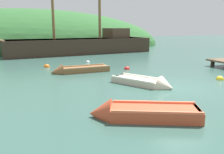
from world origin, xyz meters
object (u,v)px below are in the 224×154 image
(rowboat_far, at_px, (138,114))
(sailing_ship, at_px, (82,48))
(buoy_yellow, at_px, (220,80))
(buoy_red, at_px, (127,69))
(rowboat_outer_left, at_px, (77,71))
(buoy_orange, at_px, (47,67))
(rowboat_portside, at_px, (147,84))
(buoy_white, at_px, (88,62))

(rowboat_far, bearing_deg, sailing_ship, -73.98)
(buoy_yellow, xyz_separation_m, buoy_red, (-3.50, 4.75, 0.00))
(buoy_yellow, bearing_deg, buoy_red, 126.41)
(sailing_ship, height_order, buoy_yellow, sailing_ship)
(sailing_ship, height_order, rowboat_outer_left, sailing_ship)
(rowboat_outer_left, distance_m, buoy_red, 3.47)
(buoy_orange, bearing_deg, rowboat_portside, -60.64)
(buoy_yellow, distance_m, buoy_red, 5.90)
(rowboat_far, height_order, buoy_white, rowboat_far)
(rowboat_outer_left, height_order, buoy_orange, rowboat_outer_left)
(buoy_white, relative_size, buoy_orange, 0.78)
(rowboat_outer_left, height_order, buoy_white, rowboat_outer_left)
(rowboat_portside, relative_size, buoy_white, 9.78)
(rowboat_portside, distance_m, buoy_white, 8.68)
(rowboat_portside, relative_size, buoy_orange, 7.64)
(buoy_red, xyz_separation_m, buoy_white, (-1.75, 4.01, 0.00))
(rowboat_outer_left, xyz_separation_m, buoy_orange, (-1.62, 2.76, -0.10))
(rowboat_far, xyz_separation_m, buoy_orange, (-1.88, 11.15, -0.12))
(rowboat_far, xyz_separation_m, buoy_yellow, (6.71, 3.63, -0.12))
(buoy_red, relative_size, buoy_white, 1.21)
(rowboat_outer_left, relative_size, buoy_white, 11.23)
(rowboat_portside, bearing_deg, rowboat_far, -61.89)
(sailing_ship, xyz_separation_m, buoy_orange, (-4.45, -8.27, -0.57))
(rowboat_far, distance_m, buoy_yellow, 7.63)
(rowboat_outer_left, bearing_deg, rowboat_portside, 114.89)
(sailing_ship, relative_size, rowboat_portside, 5.59)
(rowboat_outer_left, height_order, rowboat_far, rowboat_far)
(rowboat_outer_left, relative_size, buoy_orange, 8.77)
(rowboat_portside, distance_m, buoy_yellow, 4.43)
(buoy_orange, bearing_deg, buoy_yellow, -41.21)
(buoy_white, bearing_deg, rowboat_outer_left, -113.18)
(sailing_ship, xyz_separation_m, buoy_yellow, (4.14, -15.79, -0.57))
(buoy_red, height_order, buoy_white, buoy_red)
(buoy_yellow, relative_size, buoy_orange, 0.97)
(buoy_yellow, bearing_deg, rowboat_portside, 178.43)
(rowboat_portside, distance_m, rowboat_far, 4.39)
(sailing_ship, distance_m, rowboat_outer_left, 11.40)
(buoy_red, bearing_deg, buoy_white, 113.56)
(rowboat_outer_left, relative_size, rowboat_portside, 1.15)
(buoy_yellow, xyz_separation_m, buoy_orange, (-8.59, 7.52, 0.00))
(rowboat_outer_left, bearing_deg, buoy_orange, -63.44)
(rowboat_portside, xyz_separation_m, buoy_red, (0.92, 4.63, -0.09))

